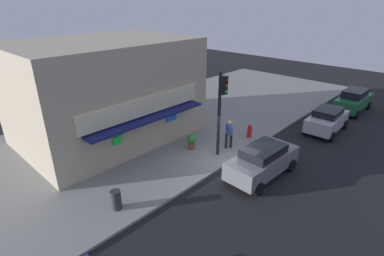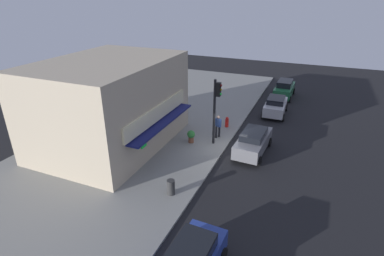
{
  "view_description": "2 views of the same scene",
  "coord_description": "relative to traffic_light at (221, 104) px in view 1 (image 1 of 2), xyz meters",
  "views": [
    {
      "loc": [
        -11.52,
        -8.02,
        8.27
      ],
      "look_at": [
        -1.23,
        1.6,
        2.12
      ],
      "focal_mm": 27.34,
      "sensor_mm": 36.0,
      "label": 1
    },
    {
      "loc": [
        -18.66,
        -5.22,
        10.37
      ],
      "look_at": [
        -1.36,
        2.04,
        1.89
      ],
      "focal_mm": 28.52,
      "sensor_mm": 36.0,
      "label": 2
    }
  ],
  "objects": [
    {
      "name": "corner_building",
      "position": [
        -2.67,
        6.92,
        -0.06
      ],
      "size": [
        10.41,
        8.31,
        6.06
      ],
      "color": "tan",
      "rests_on": "sidewalk"
    },
    {
      "name": "fire_hydrant",
      "position": [
        3.22,
        0.06,
        -2.67
      ],
      "size": [
        0.53,
        0.29,
        0.87
      ],
      "color": "red",
      "rests_on": "sidewalk"
    },
    {
      "name": "potted_plant_by_doorway",
      "position": [
        -0.52,
        1.67,
        -2.54
      ],
      "size": [
        0.58,
        0.58,
        0.94
      ],
      "color": "brown",
      "rests_on": "sidewalk"
    },
    {
      "name": "pedestrian",
      "position": [
        1.06,
        0.13,
        -2.1
      ],
      "size": [
        0.48,
        0.59,
        1.76
      ],
      "color": "black",
      "rests_on": "sidewalk"
    },
    {
      "name": "sidewalk",
      "position": [
        -0.35,
        5.58,
        -3.15
      ],
      "size": [
        41.74,
        13.06,
        0.13
      ],
      "primitive_type": "cube",
      "color": "gray",
      "rests_on": "ground_plane"
    },
    {
      "name": "trash_can",
      "position": [
        -6.71,
        0.24,
        -2.65
      ],
      "size": [
        0.44,
        0.44,
        0.87
      ],
      "primitive_type": "cylinder",
      "color": "#2D2D2D",
      "rests_on": "sidewalk"
    },
    {
      "name": "parked_car_grey",
      "position": [
        -0.06,
        -2.8,
        -2.36
      ],
      "size": [
        4.36,
        2.11,
        1.65
      ],
      "color": "slate",
      "rests_on": "ground_plane"
    },
    {
      "name": "ground_plane",
      "position": [
        -0.35,
        -0.95,
        -3.22
      ],
      "size": [
        62.61,
        62.61,
        0.0
      ],
      "primitive_type": "plane",
      "color": "black"
    },
    {
      "name": "parked_car_silver",
      "position": [
        7.85,
        -3.1,
        -2.37
      ],
      "size": [
        3.95,
        2.04,
        1.63
      ],
      "color": "#B7B7BC",
      "rests_on": "ground_plane"
    },
    {
      "name": "traffic_light",
      "position": [
        0.0,
        0.0,
        0.0
      ],
      "size": [
        0.32,
        0.58,
        4.8
      ],
      "color": "black",
      "rests_on": "sidewalk"
    },
    {
      "name": "parked_car_green",
      "position": [
        13.38,
        -3.16,
        -2.31
      ],
      "size": [
        4.33,
        1.97,
        1.79
      ],
      "color": "#1E6038",
      "rests_on": "ground_plane"
    }
  ]
}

